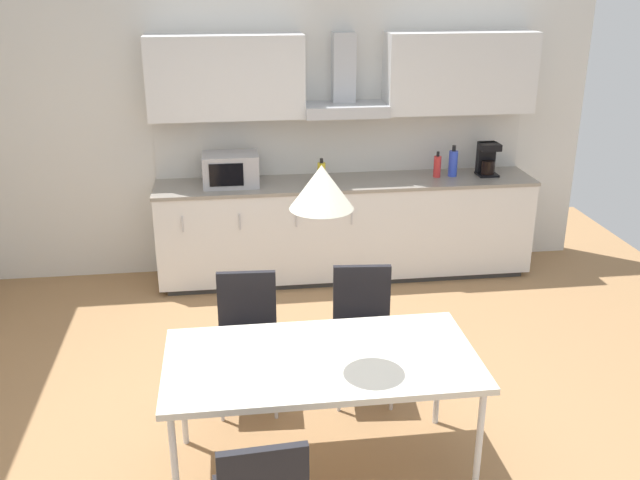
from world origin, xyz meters
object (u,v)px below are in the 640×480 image
dining_table (321,364)px  bottle_red (437,166)px  pendant_lamp (322,187)px  microwave (231,169)px  bottle_blue (453,163)px  bottle_yellow (321,173)px  coffee_maker (487,159)px  chair_far_right (363,319)px  chair_far_left (247,326)px

dining_table → bottle_red: bearing=62.5°
bottle_red → pendant_lamp: (-1.43, -2.76, 0.68)m
microwave → bottle_blue: size_ratio=1.68×
bottle_yellow → dining_table: (-0.37, -2.71, -0.31)m
bottle_blue → pendant_lamp: size_ratio=0.89×
coffee_maker → pendant_lamp: size_ratio=0.94×
bottle_yellow → chair_far_right: 1.96m
microwave → chair_far_right: microwave is taller
dining_table → coffee_maker: bearing=55.5°
microwave → dining_table: (0.42, -2.75, -0.35)m
microwave → chair_far_left: bearing=-88.5°
microwave → bottle_blue: 2.01m
microwave → bottle_blue: (2.01, 0.02, -0.02)m
dining_table → chair_far_left: size_ratio=1.92×
bottle_blue → chair_far_left: bottle_blue is taller
bottle_red → dining_table: bottle_red is taller
microwave → chair_far_left: size_ratio=0.55×
bottle_yellow → pendant_lamp: 2.82m
dining_table → bottle_yellow: bearing=82.3°
coffee_maker → chair_far_right: 2.54m
bottle_red → pendant_lamp: pendant_lamp is taller
chair_far_right → pendant_lamp: pendant_lamp is taller
bottle_yellow → pendant_lamp: (-0.37, -2.71, 0.69)m
dining_table → chair_far_right: 0.91m
dining_table → pendant_lamp: size_ratio=5.23×
microwave → bottle_blue: bottle_blue is taller
microwave → bottle_blue: bearing=0.6°
bottle_red → bottle_yellow: bottle_red is taller
coffee_maker → pendant_lamp: 3.42m
chair_far_left → pendant_lamp: size_ratio=2.72×
bottle_yellow → chair_far_right: (0.02, -1.90, -0.47)m
bottle_red → pendant_lamp: size_ratio=0.73×
coffee_maker → pendant_lamp: bearing=-124.5°
coffee_maker → dining_table: 3.38m
microwave → dining_table: size_ratio=0.29×
bottle_blue → dining_table: bearing=-119.7°
chair_far_right → pendant_lamp: size_ratio=2.72×
coffee_maker → chair_far_left: size_ratio=0.34×
chair_far_left → coffee_maker: bearing=40.8°
microwave → dining_table: 2.80m
bottle_yellow → pendant_lamp: pendant_lamp is taller
pendant_lamp → bottle_blue: bearing=60.3°
bottle_yellow → bottle_blue: bottle_blue is taller
bottle_blue → dining_table: size_ratio=0.17×
microwave → bottle_red: 1.86m
bottle_yellow → chair_far_left: bottle_yellow is taller
coffee_maker → chair_far_right: bearing=-127.7°
coffee_maker → bottle_yellow: (-1.54, -0.07, -0.05)m
microwave → chair_far_left: microwave is taller
bottle_yellow → chair_far_left: 2.09m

